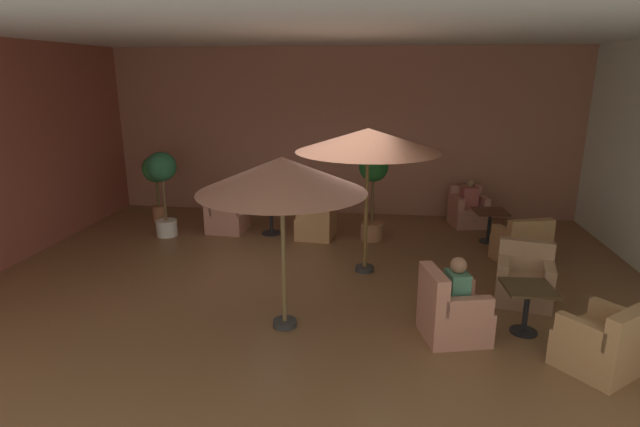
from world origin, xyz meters
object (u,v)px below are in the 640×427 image
at_px(cafe_table_front_right, 527,298).
at_px(cafe_table_mid_center, 490,219).
at_px(potted_tree_mid_left, 156,175).
at_px(iced_drink_cup, 275,200).
at_px(armchair_mid_center_east, 468,211).
at_px(armchair_front_right_east, 524,281).
at_px(potted_tree_left_corner, 373,185).
at_px(armchair_front_left_north, 226,216).
at_px(potted_tree_mid_right, 163,181).
at_px(armchair_front_left_east, 318,221).
at_px(patio_umbrella_center_beige, 282,176).
at_px(armchair_mid_center_north, 521,246).
at_px(open_laptop, 269,201).
at_px(armchair_front_right_south, 451,313).
at_px(cafe_table_front_left, 271,211).
at_px(patio_umbrella_tall_red, 368,141).
at_px(patron_blue_shirt, 457,284).
at_px(patron_by_window, 470,195).
at_px(armchair_front_right_north, 603,345).

height_order(cafe_table_front_right, cafe_table_mid_center, same).
bearing_deg(potted_tree_mid_left, iced_drink_cup, -10.12).
xyz_separation_m(cafe_table_front_right, armchair_mid_center_east, (-0.01, 4.87, -0.16)).
xyz_separation_m(armchair_front_right_east, potted_tree_mid_left, (-7.21, 3.31, 0.74)).
bearing_deg(potted_tree_left_corner, armchair_front_left_north, 176.56).
bearing_deg(armchair_front_right_east, potted_tree_mid_right, 160.83).
xyz_separation_m(armchair_front_left_east, patio_umbrella_center_beige, (0.05, -3.82, 1.73)).
xyz_separation_m(armchair_front_right_east, patio_umbrella_center_beige, (-3.38, -1.21, 1.75)).
xyz_separation_m(cafe_table_front_right, cafe_table_mid_center, (0.24, 3.73, 0.00)).
bearing_deg(armchair_mid_center_north, open_laptop, 166.68).
xyz_separation_m(armchair_front_right_east, cafe_table_mid_center, (0.02, 2.74, 0.17)).
bearing_deg(armchair_front_right_south, cafe_table_front_left, 129.40).
bearing_deg(iced_drink_cup, open_laptop, -166.95).
xyz_separation_m(cafe_table_front_left, cafe_table_front_right, (4.22, -3.70, 0.00)).
bearing_deg(iced_drink_cup, armchair_front_left_east, -11.67).
relative_size(armchair_front_left_east, iced_drink_cup, 8.47).
distance_m(armchair_front_left_north, cafe_table_front_right, 6.45).
bearing_deg(patio_umbrella_tall_red, cafe_table_front_right, -40.71).
height_order(cafe_table_front_right, potted_tree_mid_left, potted_tree_mid_left).
bearing_deg(patron_blue_shirt, armchair_front_right_east, 46.52).
bearing_deg(patron_by_window, armchair_front_right_south, -100.94).
relative_size(cafe_table_front_right, patron_by_window, 1.08).
bearing_deg(armchair_mid_center_north, cafe_table_front_left, 167.26).
distance_m(cafe_table_front_left, patron_blue_shirt, 5.13).
relative_size(armchair_front_left_north, patio_umbrella_tall_red, 0.36).
height_order(patron_blue_shirt, open_laptop, patron_blue_shirt).
bearing_deg(cafe_table_front_left, armchair_mid_center_east, 15.52).
distance_m(patron_by_window, open_laptop, 4.41).
xyz_separation_m(cafe_table_front_left, patron_blue_shirt, (3.29, -3.94, 0.26)).
distance_m(armchair_front_left_north, armchair_front_right_north, 7.43).
height_order(cafe_table_front_right, potted_tree_left_corner, potted_tree_left_corner).
height_order(potted_tree_mid_right, open_laptop, potted_tree_mid_right).
relative_size(patio_umbrella_center_beige, iced_drink_cup, 20.93).
height_order(armchair_mid_center_north, patio_umbrella_center_beige, patio_umbrella_center_beige).
bearing_deg(armchair_front_left_east, patron_by_window, 21.14).
relative_size(armchair_mid_center_east, potted_tree_left_corner, 0.48).
xyz_separation_m(patio_umbrella_tall_red, potted_tree_mid_left, (-4.82, 2.43, -1.18)).
bearing_deg(armchair_front_left_east, armchair_front_right_east, -37.20).
bearing_deg(armchair_front_left_east, armchair_mid_center_east, 21.76).
bearing_deg(armchair_front_right_north, iced_drink_cup, 136.53).
bearing_deg(cafe_table_mid_center, potted_tree_left_corner, -176.15).
height_order(cafe_table_front_right, armchair_front_right_east, armchair_front_right_east).
bearing_deg(cafe_table_front_right, patio_umbrella_center_beige, -175.89).
relative_size(armchair_front_left_east, potted_tree_mid_left, 0.61).
bearing_deg(open_laptop, armchair_front_right_north, -42.63).
relative_size(armchair_front_right_south, armchair_mid_center_north, 0.95).
bearing_deg(iced_drink_cup, armchair_front_right_south, -51.76).
bearing_deg(patio_umbrella_tall_red, potted_tree_left_corner, 87.73).
bearing_deg(cafe_table_front_right, cafe_table_front_left, 138.80).
bearing_deg(armchair_mid_center_east, potted_tree_mid_right, -165.96).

